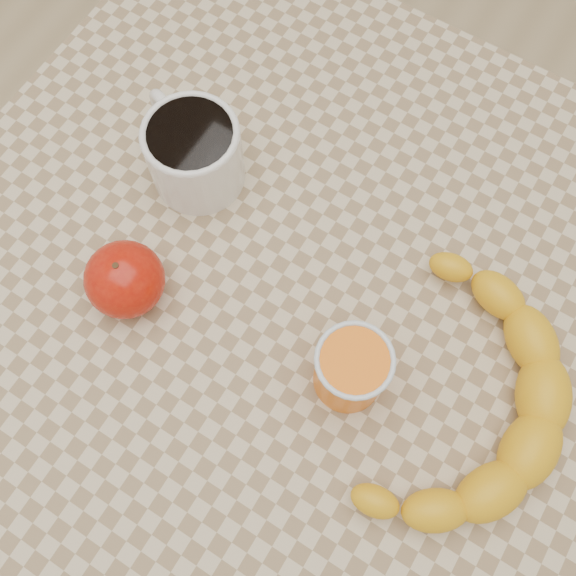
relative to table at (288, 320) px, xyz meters
The scene contains 6 objects.
ground 0.66m from the table, ahead, with size 3.00×3.00×0.00m, color tan.
table is the anchor object (origin of this frame).
coffee_mug 0.22m from the table, 156.47° to the left, with size 0.15×0.13×0.09m.
orange_juice_glass 0.17m from the table, 25.04° to the right, with size 0.07×0.07×0.08m.
apple 0.20m from the table, 149.32° to the right, with size 0.10×0.10×0.07m.
banana 0.23m from the table, ahead, with size 0.23×0.32×0.05m, color gold, non-canonical shape.
Camera 1 is at (0.12, -0.19, 1.37)m, focal length 40.00 mm.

